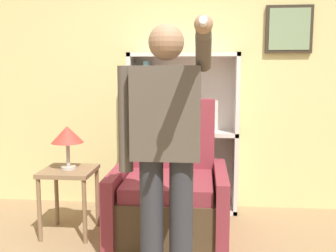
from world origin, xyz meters
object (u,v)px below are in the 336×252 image
at_px(bookcase, 170,136).
at_px(armchair, 170,194).
at_px(table_lamp, 67,136).
at_px(person_standing, 166,144).
at_px(side_table, 69,180).

distance_m(bookcase, armchair, 0.76).
bearing_deg(table_lamp, person_standing, -42.73).
bearing_deg(armchair, person_standing, -86.60).
height_order(person_standing, table_lamp, person_standing).
bearing_deg(table_lamp, armchair, 5.02).
relative_size(person_standing, side_table, 2.93).
height_order(side_table, table_lamp, table_lamp).
bearing_deg(bookcase, table_lamp, -139.13).
distance_m(bookcase, side_table, 1.12).
bearing_deg(side_table, table_lamp, -33.69).
xyz_separation_m(armchair, person_standing, (0.06, -0.94, 0.62)).
bearing_deg(person_standing, side_table, 137.27).
relative_size(armchair, side_table, 2.02).
height_order(bookcase, side_table, bookcase).
bearing_deg(person_standing, bookcase, 94.01).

